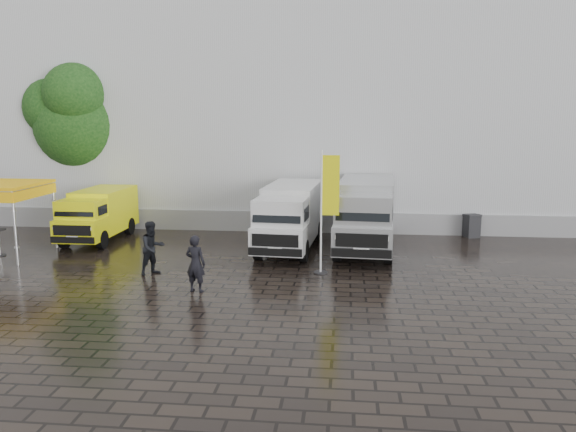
{
  "coord_description": "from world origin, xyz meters",
  "views": [
    {
      "loc": [
        2.1,
        -18.81,
        5.55
      ],
      "look_at": [
        -0.04,
        2.2,
        1.81
      ],
      "focal_mm": 35.0,
      "sensor_mm": 36.0,
      "label": 1
    }
  ],
  "objects_px": {
    "van_yellow": "(98,216)",
    "flagpole": "(326,207)",
    "van_white": "(290,218)",
    "person_front": "(196,264)",
    "van_silver": "(365,216)",
    "person_tent": "(153,248)",
    "wheelie_bin": "(472,226)"
  },
  "relations": [
    {
      "from": "flagpole",
      "to": "person_front",
      "type": "xyz_separation_m",
      "value": [
        -4.07,
        -2.61,
        -1.5
      ]
    },
    {
      "from": "person_tent",
      "to": "van_silver",
      "type": "bearing_deg",
      "value": -18.97
    },
    {
      "from": "wheelie_bin",
      "to": "person_front",
      "type": "distance_m",
      "value": 14.22
    },
    {
      "from": "wheelie_bin",
      "to": "person_front",
      "type": "bearing_deg",
      "value": -156.52
    },
    {
      "from": "van_white",
      "to": "person_tent",
      "type": "bearing_deg",
      "value": -131.5
    },
    {
      "from": "wheelie_bin",
      "to": "person_front",
      "type": "xyz_separation_m",
      "value": [
        -10.63,
        -9.43,
        0.39
      ]
    },
    {
      "from": "flagpole",
      "to": "wheelie_bin",
      "type": "distance_m",
      "value": 9.65
    },
    {
      "from": "van_yellow",
      "to": "wheelie_bin",
      "type": "distance_m",
      "value": 17.19
    },
    {
      "from": "van_silver",
      "to": "flagpole",
      "type": "height_order",
      "value": "flagpole"
    },
    {
      "from": "van_silver",
      "to": "flagpole",
      "type": "relative_size",
      "value": 1.51
    },
    {
      "from": "van_yellow",
      "to": "van_silver",
      "type": "xyz_separation_m",
      "value": [
        11.95,
        -0.61,
        0.31
      ]
    },
    {
      "from": "van_white",
      "to": "person_front",
      "type": "distance_m",
      "value": 6.65
    },
    {
      "from": "flagpole",
      "to": "person_tent",
      "type": "height_order",
      "value": "flagpole"
    },
    {
      "from": "van_yellow",
      "to": "flagpole",
      "type": "bearing_deg",
      "value": -22.48
    },
    {
      "from": "van_white",
      "to": "flagpole",
      "type": "bearing_deg",
      "value": -60.8
    },
    {
      "from": "van_white",
      "to": "van_silver",
      "type": "bearing_deg",
      "value": 7.84
    },
    {
      "from": "van_white",
      "to": "person_tent",
      "type": "distance_m",
      "value": 6.24
    },
    {
      "from": "van_white",
      "to": "person_tent",
      "type": "height_order",
      "value": "van_white"
    },
    {
      "from": "van_yellow",
      "to": "person_front",
      "type": "xyz_separation_m",
      "value": [
        6.37,
        -6.98,
        -0.21
      ]
    },
    {
      "from": "van_yellow",
      "to": "van_silver",
      "type": "distance_m",
      "value": 11.97
    },
    {
      "from": "wheelie_bin",
      "to": "van_silver",
      "type": "bearing_deg",
      "value": -166.83
    },
    {
      "from": "van_yellow",
      "to": "van_silver",
      "type": "height_order",
      "value": "van_silver"
    },
    {
      "from": "flagpole",
      "to": "person_tent",
      "type": "distance_m",
      "value": 6.34
    },
    {
      "from": "van_yellow",
      "to": "van_white",
      "type": "height_order",
      "value": "van_white"
    },
    {
      "from": "wheelie_bin",
      "to": "person_tent",
      "type": "xyz_separation_m",
      "value": [
        -12.69,
        -7.6,
        0.42
      ]
    },
    {
      "from": "van_white",
      "to": "person_tent",
      "type": "xyz_separation_m",
      "value": [
        -4.47,
        -4.34,
        -0.38
      ]
    },
    {
      "from": "person_front",
      "to": "flagpole",
      "type": "bearing_deg",
      "value": -132.53
    },
    {
      "from": "person_front",
      "to": "person_tent",
      "type": "height_order",
      "value": "person_tent"
    },
    {
      "from": "van_silver",
      "to": "person_front",
      "type": "distance_m",
      "value": 8.48
    },
    {
      "from": "wheelie_bin",
      "to": "person_tent",
      "type": "height_order",
      "value": "person_tent"
    },
    {
      "from": "flagpole",
      "to": "van_yellow",
      "type": "bearing_deg",
      "value": 157.3
    },
    {
      "from": "person_tent",
      "to": "wheelie_bin",
      "type": "bearing_deg",
      "value": -18.73
    }
  ]
}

